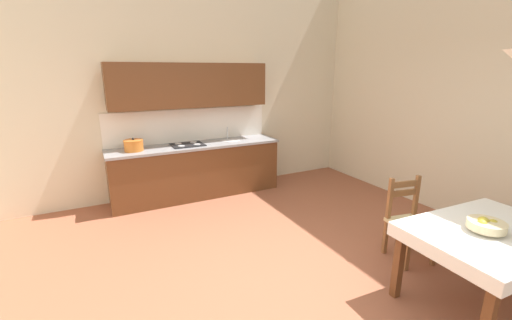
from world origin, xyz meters
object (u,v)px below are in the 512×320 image
at_px(kitchen_cabinetry, 195,146).
at_px(dining_table, 490,242).
at_px(dining_chair_kitchen_side, 409,222).
at_px(fruit_bowl, 486,225).

distance_m(kitchen_cabinetry, dining_table, 4.15).
bearing_deg(dining_chair_kitchen_side, dining_table, -94.83).
relative_size(dining_table, dining_chair_kitchen_side, 1.56).
height_order(dining_table, fruit_bowl, fruit_bowl).
height_order(dining_chair_kitchen_side, fruit_bowl, dining_chair_kitchen_side).
xyz_separation_m(dining_table, dining_chair_kitchen_side, (0.07, 0.86, -0.19)).
bearing_deg(dining_chair_kitchen_side, fruit_bowl, -100.84).
bearing_deg(kitchen_cabinetry, dining_table, -69.27).
bearing_deg(kitchen_cabinetry, fruit_bowl, -70.37).
relative_size(kitchen_cabinetry, dining_chair_kitchen_side, 3.03).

